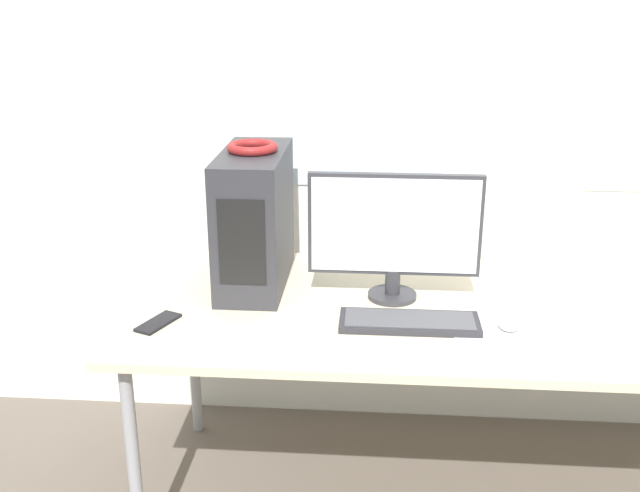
{
  "coord_description": "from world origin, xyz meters",
  "views": [
    {
      "loc": [
        -0.51,
        -1.76,
        1.74
      ],
      "look_at": [
        -0.68,
        0.46,
        0.95
      ],
      "focal_mm": 42.0,
      "sensor_mm": 36.0,
      "label": 1
    }
  ],
  "objects": [
    {
      "name": "wall_back",
      "position": [
        0.0,
        1.05,
        1.35
      ],
      "size": [
        8.0,
        0.07,
        2.7
      ],
      "color": "silver",
      "rests_on": "ground_plane"
    },
    {
      "name": "desk",
      "position": [
        0.0,
        0.46,
        0.71
      ],
      "size": [
        2.59,
        0.92,
        0.75
      ],
      "color": "beige",
      "rests_on": "ground_plane"
    },
    {
      "name": "pc_tower",
      "position": [
        -0.92,
        0.62,
        0.98
      ],
      "size": [
        0.21,
        0.5,
        0.46
      ],
      "color": "#2D2D33",
      "rests_on": "desk"
    },
    {
      "name": "headphones",
      "position": [
        -0.92,
        0.62,
        1.23
      ],
      "size": [
        0.17,
        0.17,
        0.03
      ],
      "color": "maroon",
      "rests_on": "pc_tower"
    },
    {
      "name": "monitor_main",
      "position": [
        -0.45,
        0.51,
        0.98
      ],
      "size": [
        0.55,
        0.16,
        0.42
      ],
      "color": "#333338",
      "rests_on": "desk"
    },
    {
      "name": "keyboard",
      "position": [
        -0.4,
        0.31,
        0.76
      ],
      "size": [
        0.42,
        0.15,
        0.02
      ],
      "color": "#28282D",
      "rests_on": "desk"
    },
    {
      "name": "mouse",
      "position": [
        -0.1,
        0.31,
        0.77
      ],
      "size": [
        0.06,
        0.08,
        0.02
      ],
      "color": "#B2B2B7",
      "rests_on": "desk"
    },
    {
      "name": "cell_phone",
      "position": [
        -1.16,
        0.26,
        0.76
      ],
      "size": [
        0.12,
        0.17,
        0.01
      ],
      "rotation": [
        0.0,
        0.0,
        -0.4
      ],
      "color": "black",
      "rests_on": "desk"
    },
    {
      "name": "paper_sheet_left",
      "position": [
        -0.17,
        0.18,
        0.75
      ],
      "size": [
        0.26,
        0.33,
        0.0
      ],
      "rotation": [
        0.0,
        0.0,
        -0.18
      ],
      "color": "white",
      "rests_on": "desk"
    }
  ]
}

